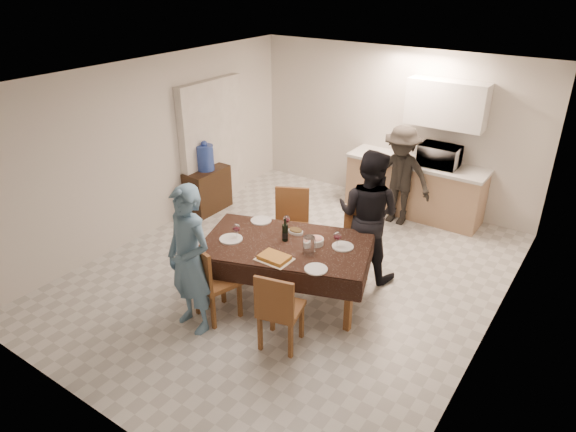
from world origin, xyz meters
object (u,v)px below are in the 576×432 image
(dining_table, at_px, (286,246))
(water_pitcher, at_px, (309,245))
(console, at_px, (208,190))
(microwave, at_px, (440,156))
(savoury_tart, at_px, (274,258))
(person_near, at_px, (189,260))
(person_kitchen, at_px, (400,176))
(wine_bottle, at_px, (285,230))
(person_far, at_px, (368,215))
(water_jug, at_px, (205,158))

(dining_table, bearing_deg, water_pitcher, -27.13)
(console, xyz_separation_m, microwave, (3.23, 1.83, 0.72))
(console, relative_size, savoury_tart, 2.02)
(person_near, distance_m, person_kitchen, 3.86)
(water_pitcher, bearing_deg, dining_table, 171.87)
(console, bearing_deg, dining_table, -28.16)
(dining_table, relative_size, water_pitcher, 10.52)
(dining_table, distance_m, wine_bottle, 0.20)
(person_near, bearing_deg, microwave, 80.67)
(water_pitcher, xyz_separation_m, savoury_tart, (-0.25, -0.33, -0.08))
(microwave, relative_size, person_kitchen, 0.38)
(person_far, xyz_separation_m, person_kitchen, (-0.28, 1.67, -0.08))
(person_kitchen, bearing_deg, water_jug, -153.75)
(microwave, xyz_separation_m, person_far, (-0.16, -2.12, -0.21))
(console, bearing_deg, microwave, 29.51)
(wine_bottle, bearing_deg, person_far, 59.04)
(water_jug, bearing_deg, console, 0.00)
(wine_bottle, distance_m, person_near, 1.21)
(wine_bottle, bearing_deg, microwave, 76.35)
(dining_table, xyz_separation_m, microwave, (0.71, 3.17, 0.34))
(console, relative_size, person_near, 0.45)
(dining_table, xyz_separation_m, person_far, (0.55, 1.05, 0.14))
(dining_table, xyz_separation_m, water_pitcher, (0.35, -0.05, 0.14))
(microwave, bearing_deg, person_kitchen, 45.94)
(savoury_tart, height_order, person_near, person_near)
(water_jug, height_order, person_kitchen, person_kitchen)
(water_jug, xyz_separation_m, microwave, (3.23, 1.83, 0.15))
(savoury_tart, xyz_separation_m, microwave, (0.61, 3.55, 0.28))
(savoury_tart, bearing_deg, person_kitchen, 86.81)
(person_near, relative_size, person_far, 1.00)
(water_pitcher, bearing_deg, wine_bottle, 165.96)
(wine_bottle, xyz_separation_m, microwave, (0.76, 3.12, 0.16))
(microwave, height_order, person_far, person_far)
(console, bearing_deg, water_jug, 0.00)
(console, xyz_separation_m, person_near, (1.97, -2.40, 0.51))
(savoury_tart, bearing_deg, wine_bottle, 109.23)
(water_jug, height_order, person_near, person_near)
(console, distance_m, water_jug, 0.57)
(wine_bottle, relative_size, person_far, 0.17)
(wine_bottle, height_order, microwave, microwave)
(console, height_order, microwave, microwave)
(console, height_order, person_far, person_far)
(water_jug, xyz_separation_m, savoury_tart, (2.62, -1.73, -0.14))
(savoury_tart, bearing_deg, water_jug, 146.58)
(dining_table, distance_m, water_jug, 2.86)
(console, bearing_deg, wine_bottle, -27.74)
(dining_table, xyz_separation_m, savoury_tart, (0.10, -0.38, 0.06))
(water_pitcher, xyz_separation_m, person_kitchen, (-0.08, 2.77, -0.08))
(person_far, bearing_deg, savoury_tart, 69.19)
(wine_bottle, distance_m, water_pitcher, 0.41)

